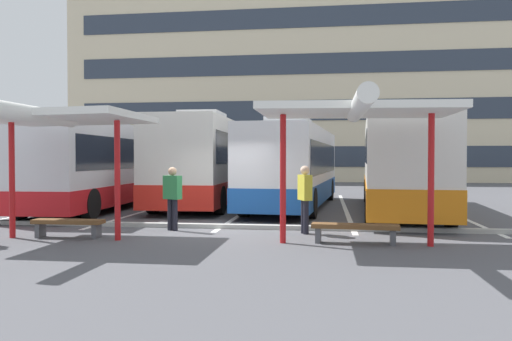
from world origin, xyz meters
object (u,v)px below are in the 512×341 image
coach_bus_1 (210,163)px  waiting_shelter_1 (357,113)px  waiting_passenger_0 (305,194)px  coach_bus_3 (400,166)px  bench_1 (355,229)px  bench_0 (68,224)px  coach_bus_0 (99,166)px  waiting_shelter_0 (57,120)px  coach_bus_2 (294,168)px  waiting_passenger_2 (172,194)px

coach_bus_1 → waiting_shelter_1: (5.56, -9.83, 1.19)m
waiting_passenger_0 → coach_bus_3: bearing=61.3°
bench_1 → waiting_passenger_0: 1.95m
coach_bus_1 → bench_1: coach_bus_1 is taller
bench_0 → bench_1: 6.94m
coach_bus_0 → waiting_shelter_1: coach_bus_0 is taller
waiting_shelter_0 → waiting_shelter_1: bearing=1.3°
coach_bus_1 → coach_bus_0: bearing=-144.8°
coach_bus_0 → bench_1: (9.33, -6.78, -1.33)m
coach_bus_3 → waiting_shelter_0: coach_bus_3 is taller
coach_bus_0 → waiting_passenger_0: (8.13, -5.41, -0.64)m
coach_bus_0 → waiting_shelter_1: (9.33, -7.17, 1.29)m
coach_bus_1 → coach_bus_2: (3.64, -0.95, -0.19)m
coach_bus_3 → bench_1: size_ratio=5.76×
bench_0 → waiting_passenger_2: 2.75m
waiting_passenger_0 → waiting_passenger_2: bearing=178.1°
waiting_passenger_0 → waiting_passenger_2: size_ratio=1.03×
waiting_passenger_0 → waiting_passenger_2: 3.57m
waiting_shelter_0 → waiting_passenger_2: size_ratio=2.86×
waiting_passenger_2 → bench_0: bearing=-144.1°
coach_bus_0 → coach_bus_2: 7.60m
coach_bus_0 → waiting_shelter_0: (2.39, -7.33, 1.19)m
waiting_passenger_2 → waiting_shelter_0: bearing=-136.7°
coach_bus_1 → waiting_shelter_0: coach_bus_1 is taller
coach_bus_1 → waiting_passenger_0: 9.20m
coach_bus_1 → coach_bus_3: (7.57, -2.19, -0.08)m
coach_bus_0 → bench_0: (2.39, -6.86, -1.33)m
bench_0 → waiting_shelter_1: 7.42m
waiting_shelter_0 → waiting_shelter_1: 6.94m
bench_0 → bench_1: size_ratio=0.88×
coach_bus_2 → coach_bus_3: size_ratio=0.93×
coach_bus_2 → waiting_passenger_2: bearing=-112.2°
coach_bus_1 → coach_bus_3: bearing=-16.2°
coach_bus_0 → coach_bus_1: (3.76, 2.66, 0.10)m
waiting_shelter_0 → bench_1: 7.40m
waiting_passenger_2 → coach_bus_1: bearing=95.7°
coach_bus_2 → bench_1: coach_bus_2 is taller
waiting_shelter_1 → waiting_shelter_0: bearing=-178.7°
coach_bus_0 → coach_bus_3: bearing=2.3°
waiting_passenger_0 → bench_1: bearing=-48.9°
coach_bus_0 → waiting_shelter_0: bearing=-71.9°
waiting_shelter_1 → waiting_passenger_0: size_ratio=2.67×
coach_bus_0 → waiting_passenger_2: 7.01m
coach_bus_3 → bench_0: bearing=-140.7°
waiting_shelter_1 → waiting_passenger_2: (-4.77, 1.88, -1.96)m
coach_bus_2 → waiting_passenger_0: bearing=-84.2°
bench_0 → waiting_shelter_1: bearing=-2.6°
coach_bus_0 → bench_1: 11.61m
bench_0 → coach_bus_1: bearing=81.8°
waiting_passenger_2 → waiting_passenger_0: bearing=-1.9°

